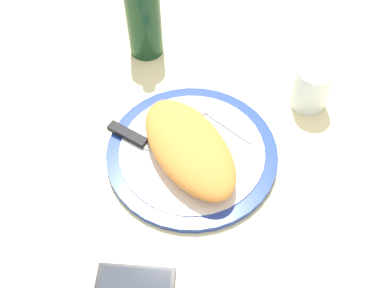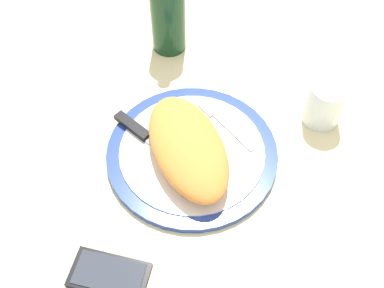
% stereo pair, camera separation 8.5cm
% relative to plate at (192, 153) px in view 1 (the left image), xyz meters
% --- Properties ---
extents(ground_plane, '(1.50, 1.50, 0.03)m').
position_rel_plate_xyz_m(ground_plane, '(0.00, 0.00, -0.02)').
color(ground_plane, beige).
extents(plate, '(0.33, 0.33, 0.02)m').
position_rel_plate_xyz_m(plate, '(0.00, 0.00, 0.00)').
color(plate, '#233D99').
rests_on(plate, ground_plane).
extents(calzone, '(0.26, 0.16, 0.06)m').
position_rel_plate_xyz_m(calzone, '(-0.01, 0.01, 0.04)').
color(calzone, orange).
rests_on(calzone, plate).
extents(fork, '(0.15, 0.04, 0.00)m').
position_rel_plate_xyz_m(fork, '(0.03, -0.08, 0.01)').
color(fork, silver).
rests_on(fork, plate).
extents(knife, '(0.21, 0.09, 0.01)m').
position_rel_plate_xyz_m(knife, '(0.07, 0.07, 0.01)').
color(knife, silver).
rests_on(knife, plate).
extents(smartphone, '(0.13, 0.14, 0.01)m').
position_rel_plate_xyz_m(smartphone, '(-0.15, 0.23, -0.00)').
color(smartphone, black).
rests_on(smartphone, ground_plane).
extents(water_glass, '(0.07, 0.07, 0.09)m').
position_rel_plate_xyz_m(water_glass, '(-0.04, -0.27, 0.03)').
color(water_glass, silver).
rests_on(water_glass, ground_plane).
extents(wine_bottle, '(0.08, 0.08, 0.25)m').
position_rel_plate_xyz_m(wine_bottle, '(0.30, -0.10, 0.09)').
color(wine_bottle, '#14381E').
rests_on(wine_bottle, ground_plane).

